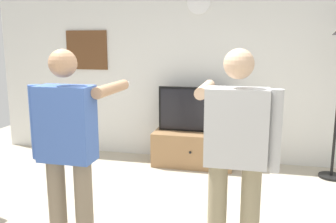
% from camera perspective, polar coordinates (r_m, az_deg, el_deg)
% --- Properties ---
extents(back_wall, '(6.40, 0.10, 2.70)m').
position_cam_1_polar(back_wall, '(5.36, 4.11, 6.62)').
color(back_wall, silver).
rests_on(back_wall, ground_plane).
extents(tv_stand, '(1.15, 0.58, 0.49)m').
position_cam_1_polar(tv_stand, '(5.21, 4.11, -5.90)').
color(tv_stand, '#997047').
rests_on(tv_stand, ground_plane).
extents(television, '(1.05, 0.07, 0.65)m').
position_cam_1_polar(television, '(5.12, 4.28, 0.32)').
color(television, black).
rests_on(television, tv_stand).
extents(wall_clock, '(0.33, 0.03, 0.33)m').
position_cam_1_polar(wall_clock, '(5.31, 4.96, 17.03)').
color(wall_clock, white).
extents(framed_picture, '(0.68, 0.04, 0.60)m').
position_cam_1_polar(framed_picture, '(5.81, -12.87, 9.58)').
color(framed_picture, brown).
extents(person_standing_nearer_lamp, '(0.60, 0.78, 1.71)m').
position_cam_1_polar(person_standing_nearer_lamp, '(2.86, -15.69, -5.31)').
color(person_standing_nearer_lamp, '#7A6B56').
rests_on(person_standing_nearer_lamp, ground_plane).
extents(person_standing_nearer_couch, '(0.61, 0.78, 1.72)m').
position_cam_1_polar(person_standing_nearer_couch, '(2.60, 10.79, -6.47)').
color(person_standing_nearer_couch, gray).
rests_on(person_standing_nearer_couch, ground_plane).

